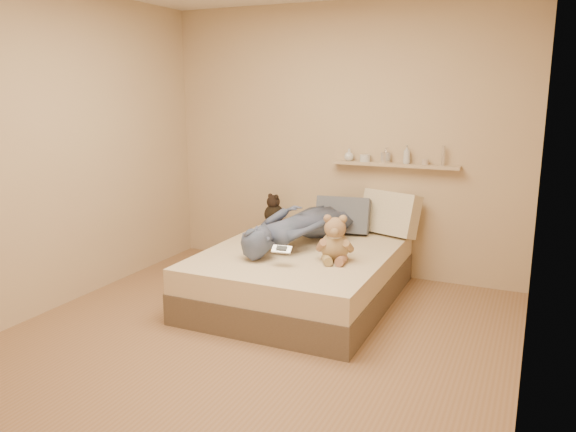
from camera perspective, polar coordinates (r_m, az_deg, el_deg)
The scene contains 10 objects.
room at distance 3.80m, azimuth -4.07°, elevation 5.42°, with size 3.80×3.80×3.80m.
bed at distance 4.86m, azimuth 1.37°, elevation -5.98°, with size 1.50×1.90×0.45m.
game_console at distance 4.31m, azimuth -0.64°, elevation -3.40°, with size 0.16×0.08×0.05m.
teddy_bear at distance 4.45m, azimuth 4.79°, elevation -2.65°, with size 0.30×0.31×0.38m.
dark_plush at distance 5.69m, azimuth -1.44°, elevation 0.51°, with size 0.20×0.20×0.31m.
pillow_cream at distance 5.35m, azimuth 10.30°, elevation 0.26°, with size 0.55×0.16×0.40m, color beige.
pillow_grey at distance 5.34m, azimuth 5.58°, elevation 0.05°, with size 0.50×0.14×0.34m, color slate.
person at distance 4.94m, azimuth 1.52°, elevation -0.83°, with size 0.54×1.48×0.36m, color #4E547C.
wall_shelf at distance 5.35m, azimuth 10.74°, elevation 5.14°, with size 1.20×0.12×0.03m, color tan.
shelf_bottles at distance 5.37m, azimuth 9.40°, elevation 6.05°, with size 0.96×0.11×0.18m.
Camera 1 is at (1.80, -3.32, 1.77)m, focal length 35.00 mm.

